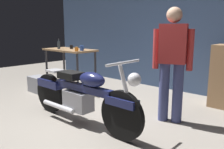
{
  "coord_description": "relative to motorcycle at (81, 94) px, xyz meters",
  "views": [
    {
      "loc": [
        2.49,
        -2.05,
        1.38
      ],
      "look_at": [
        -0.02,
        0.7,
        0.65
      ],
      "focal_mm": 38.05,
      "sensor_mm": 36.0,
      "label": 1
    }
  ],
  "objects": [
    {
      "name": "storage_bin",
      "position": [
        -2.07,
        0.55,
        -0.28
      ],
      "size": [
        0.44,
        0.32,
        0.34
      ],
      "primitive_type": "cube",
      "color": "gray",
      "rests_on": "ground_plane"
    },
    {
      "name": "mug_blue_enamel",
      "position": [
        -1.41,
        1.24,
        0.51
      ],
      "size": [
        0.12,
        0.09,
        0.11
      ],
      "color": "#2D51AD",
      "rests_on": "workbench"
    },
    {
      "name": "person_standing",
      "position": [
        0.89,
        0.98,
        0.48
      ],
      "size": [
        0.54,
        0.34,
        1.67
      ],
      "rotation": [
        0.0,
        0.0,
        3.5
      ],
      "color": "#41487C",
      "rests_on": "ground_plane"
    },
    {
      "name": "bottle",
      "position": [
        -2.15,
        1.17,
        0.55
      ],
      "size": [
        0.06,
        0.06,
        0.24
      ],
      "color": "#3F4C59",
      "rests_on": "workbench"
    },
    {
      "name": "mug_black_matte",
      "position": [
        -1.93,
        1.37,
        0.5
      ],
      "size": [
        0.1,
        0.07,
        0.09
      ],
      "color": "black",
      "rests_on": "workbench"
    },
    {
      "name": "back_wall",
      "position": [
        0.04,
        2.73,
        1.1
      ],
      "size": [
        8.0,
        0.12,
        3.1
      ],
      "primitive_type": "cube",
      "color": "#384C70",
      "rests_on": "ground_plane"
    },
    {
      "name": "workbench",
      "position": [
        -1.92,
        1.3,
        0.34
      ],
      "size": [
        1.3,
        0.64,
        0.9
      ],
      "color": "#99724C",
      "rests_on": "ground_plane"
    },
    {
      "name": "ground_plane",
      "position": [
        0.04,
        -0.07,
        -0.45
      ],
      "size": [
        12.0,
        12.0,
        0.0
      ],
      "primitive_type": "plane",
      "color": "gray"
    },
    {
      "name": "motorcycle",
      "position": [
        0.0,
        0.0,
        0.0
      ],
      "size": [
        2.19,
        0.6,
        1.0
      ],
      "rotation": [
        0.0,
        0.0,
        0.01
      ],
      "color": "black",
      "rests_on": "ground_plane"
    },
    {
      "name": "mug_orange_travel",
      "position": [
        -1.37,
        1.06,
        0.5
      ],
      "size": [
        0.1,
        0.07,
        0.09
      ],
      "color": "orange",
      "rests_on": "workbench"
    }
  ]
}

